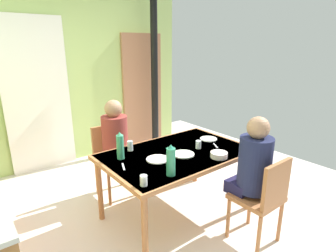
{
  "coord_description": "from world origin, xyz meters",
  "views": [
    {
      "loc": [
        -1.42,
        -2.07,
        1.83
      ],
      "look_at": [
        0.31,
        0.12,
        0.99
      ],
      "focal_mm": 29.34,
      "sensor_mm": 36.0,
      "label": 1
    }
  ],
  "objects_px": {
    "water_bottle_green_near": "(171,161)",
    "person_near_diner": "(253,163)",
    "chair_far_diner": "(112,156)",
    "chair_near_diner": "(264,196)",
    "person_far_diner": "(116,137)",
    "water_bottle_green_far": "(120,146)",
    "dining_table": "(177,158)",
    "serving_bowl_center": "(219,155)"
  },
  "relations": [
    {
      "from": "chair_far_diner",
      "to": "water_bottle_green_near",
      "type": "height_order",
      "value": "water_bottle_green_near"
    },
    {
      "from": "serving_bowl_center",
      "to": "water_bottle_green_far",
      "type": "bearing_deg",
      "value": 143.3
    },
    {
      "from": "chair_near_diner",
      "to": "person_near_diner",
      "type": "xyz_separation_m",
      "value": [
        -0.0,
        0.14,
        0.28
      ]
    },
    {
      "from": "dining_table",
      "to": "person_near_diner",
      "type": "height_order",
      "value": "person_near_diner"
    },
    {
      "from": "water_bottle_green_far",
      "to": "serving_bowl_center",
      "type": "height_order",
      "value": "water_bottle_green_far"
    },
    {
      "from": "dining_table",
      "to": "person_far_diner",
      "type": "relative_size",
      "value": 1.99
    },
    {
      "from": "water_bottle_green_near",
      "to": "person_near_diner",
      "type": "bearing_deg",
      "value": -26.8
    },
    {
      "from": "dining_table",
      "to": "water_bottle_green_near",
      "type": "height_order",
      "value": "water_bottle_green_near"
    },
    {
      "from": "chair_near_diner",
      "to": "person_far_diner",
      "type": "xyz_separation_m",
      "value": [
        -0.65,
        1.56,
        0.28
      ]
    },
    {
      "from": "person_near_diner",
      "to": "water_bottle_green_far",
      "type": "relative_size",
      "value": 2.78
    },
    {
      "from": "chair_near_diner",
      "to": "water_bottle_green_near",
      "type": "distance_m",
      "value": 0.92
    },
    {
      "from": "person_far_diner",
      "to": "dining_table",
      "type": "bearing_deg",
      "value": 115.1
    },
    {
      "from": "chair_near_diner",
      "to": "water_bottle_green_far",
      "type": "relative_size",
      "value": 3.15
    },
    {
      "from": "dining_table",
      "to": "serving_bowl_center",
      "type": "xyz_separation_m",
      "value": [
        0.24,
        -0.37,
        0.09
      ]
    },
    {
      "from": "dining_table",
      "to": "chair_near_diner",
      "type": "distance_m",
      "value": 0.92
    },
    {
      "from": "water_bottle_green_near",
      "to": "dining_table",
      "type": "bearing_deg",
      "value": 44.14
    },
    {
      "from": "person_far_diner",
      "to": "chair_near_diner",
      "type": "bearing_deg",
      "value": 112.53
    },
    {
      "from": "person_far_diner",
      "to": "water_bottle_green_far",
      "type": "distance_m",
      "value": 0.55
    },
    {
      "from": "dining_table",
      "to": "water_bottle_green_near",
      "type": "distance_m",
      "value": 0.56
    },
    {
      "from": "person_far_diner",
      "to": "serving_bowl_center",
      "type": "distance_m",
      "value": 1.22
    },
    {
      "from": "chair_near_diner",
      "to": "person_far_diner",
      "type": "bearing_deg",
      "value": 112.53
    },
    {
      "from": "chair_far_diner",
      "to": "person_near_diner",
      "type": "height_order",
      "value": "person_near_diner"
    },
    {
      "from": "chair_near_diner",
      "to": "serving_bowl_center",
      "type": "height_order",
      "value": "chair_near_diner"
    },
    {
      "from": "water_bottle_green_far",
      "to": "chair_near_diner",
      "type": "bearing_deg",
      "value": -51.21
    },
    {
      "from": "chair_far_diner",
      "to": "water_bottle_green_near",
      "type": "relative_size",
      "value": 3.11
    },
    {
      "from": "serving_bowl_center",
      "to": "water_bottle_green_near",
      "type": "bearing_deg",
      "value": 179.89
    },
    {
      "from": "dining_table",
      "to": "water_bottle_green_far",
      "type": "bearing_deg",
      "value": 158.3
    },
    {
      "from": "water_bottle_green_far",
      "to": "serving_bowl_center",
      "type": "xyz_separation_m",
      "value": [
        0.78,
        -0.58,
        -0.1
      ]
    },
    {
      "from": "dining_table",
      "to": "person_far_diner",
      "type": "distance_m",
      "value": 0.8
    },
    {
      "from": "chair_far_diner",
      "to": "person_near_diner",
      "type": "xyz_separation_m",
      "value": [
        0.65,
        -1.56,
        0.28
      ]
    },
    {
      "from": "dining_table",
      "to": "water_bottle_green_far",
      "type": "relative_size",
      "value": 5.55
    },
    {
      "from": "chair_far_diner",
      "to": "person_far_diner",
      "type": "xyz_separation_m",
      "value": [
        -0.0,
        -0.14,
        0.28
      ]
    },
    {
      "from": "chair_near_diner",
      "to": "water_bottle_green_far",
      "type": "distance_m",
      "value": 1.42
    },
    {
      "from": "chair_far_diner",
      "to": "water_bottle_green_far",
      "type": "height_order",
      "value": "water_bottle_green_far"
    },
    {
      "from": "water_bottle_green_near",
      "to": "serving_bowl_center",
      "type": "height_order",
      "value": "water_bottle_green_near"
    },
    {
      "from": "chair_near_diner",
      "to": "person_far_diner",
      "type": "relative_size",
      "value": 1.13
    },
    {
      "from": "person_far_diner",
      "to": "chair_far_diner",
      "type": "bearing_deg",
      "value": -90.0
    },
    {
      "from": "chair_far_diner",
      "to": "person_far_diner",
      "type": "distance_m",
      "value": 0.31
    },
    {
      "from": "person_near_diner",
      "to": "water_bottle_green_near",
      "type": "height_order",
      "value": "person_near_diner"
    },
    {
      "from": "chair_near_diner",
      "to": "person_near_diner",
      "type": "relative_size",
      "value": 1.13
    },
    {
      "from": "dining_table",
      "to": "serving_bowl_center",
      "type": "distance_m",
      "value": 0.45
    },
    {
      "from": "chair_far_diner",
      "to": "water_bottle_green_near",
      "type": "bearing_deg",
      "value": 88.04
    }
  ]
}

